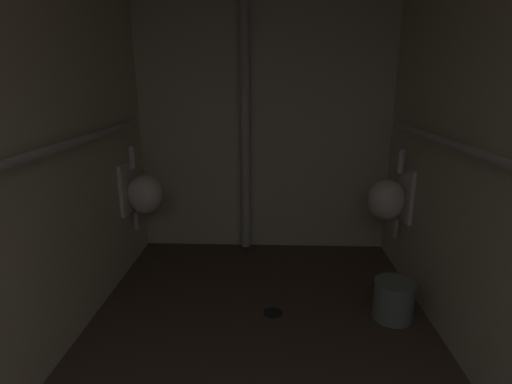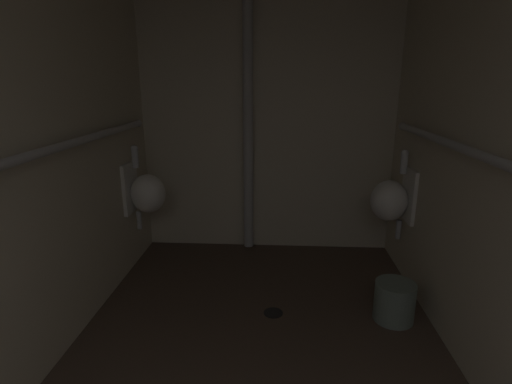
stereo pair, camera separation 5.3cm
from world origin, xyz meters
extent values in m
cube|color=beige|center=(-1.22, 1.93, 1.25)|extent=(0.06, 3.98, 2.49)
cube|color=beige|center=(0.00, 3.89, 1.25)|extent=(2.51, 0.06, 2.49)
ellipsoid|color=silver|center=(-1.02, 3.35, 0.68)|extent=(0.30, 0.26, 0.34)
cube|color=silver|center=(-1.18, 3.35, 0.73)|extent=(0.03, 0.30, 0.44)
cylinder|color=silver|center=(-1.11, 3.35, 0.99)|extent=(0.06, 0.06, 0.16)
sphere|color=silver|center=(-1.11, 3.35, 1.07)|extent=(0.06, 0.06, 0.06)
cylinder|color=#B2B2B2|center=(-1.12, 3.35, 0.43)|extent=(0.04, 0.04, 0.16)
ellipsoid|color=silver|center=(1.02, 3.26, 0.68)|extent=(0.30, 0.26, 0.34)
cube|color=silver|center=(1.18, 3.26, 0.73)|extent=(0.03, 0.30, 0.44)
cylinder|color=silver|center=(1.11, 3.26, 0.99)|extent=(0.06, 0.06, 0.16)
sphere|color=silver|center=(1.11, 3.26, 1.07)|extent=(0.06, 0.06, 0.06)
cylinder|color=#B2B2B2|center=(1.12, 3.26, 0.43)|extent=(0.04, 0.04, 0.16)
cylinder|color=#B2B2B2|center=(-1.13, 1.97, 1.26)|extent=(0.05, 3.17, 0.05)
sphere|color=#B2B2B2|center=(-1.13, 3.55, 1.26)|extent=(0.06, 0.06, 0.06)
cylinder|color=#B2B2B2|center=(1.13, 1.92, 1.26)|extent=(0.05, 3.09, 0.05)
sphere|color=#B2B2B2|center=(1.13, 3.46, 1.26)|extent=(0.06, 0.06, 0.06)
cylinder|color=#B2B2B2|center=(-0.18, 3.78, 1.25)|extent=(0.09, 0.09, 2.44)
cylinder|color=black|center=(0.09, 2.62, 0.00)|extent=(0.14, 0.14, 0.01)
cylinder|color=slate|center=(0.94, 2.60, 0.14)|extent=(0.28, 0.28, 0.28)
camera|label=1|loc=(0.06, 0.08, 1.63)|focal=27.90mm
camera|label=2|loc=(0.12, 0.08, 1.63)|focal=27.90mm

